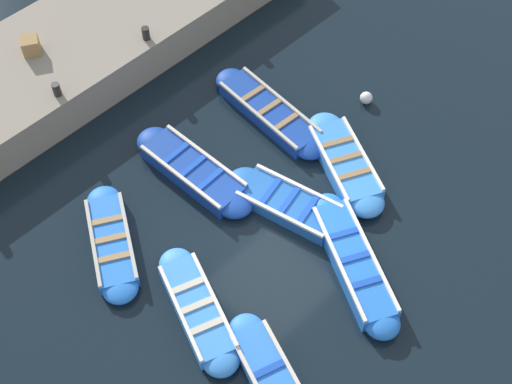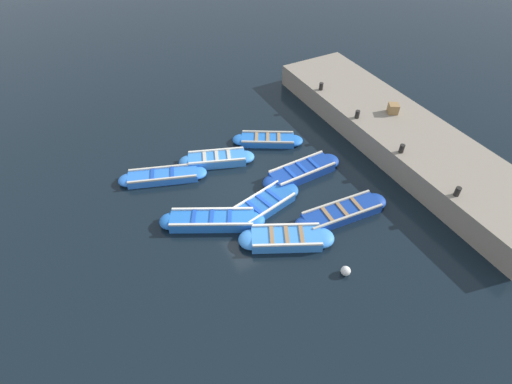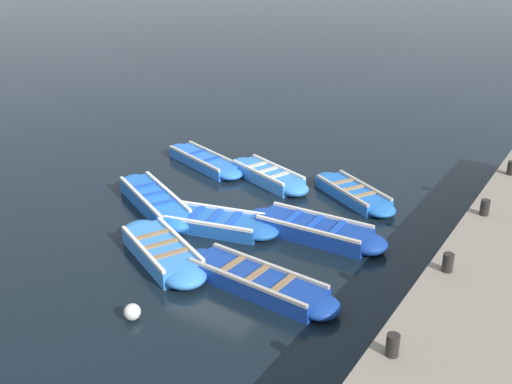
# 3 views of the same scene
# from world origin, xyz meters

# --- Properties ---
(ground_plane) EXTENTS (120.00, 120.00, 0.00)m
(ground_plane) POSITION_xyz_m (0.00, 0.00, 0.00)
(ground_plane) COLOR black
(boat_alongside) EXTENTS (3.28, 1.83, 0.42)m
(boat_alongside) POSITION_xyz_m (-0.30, 2.63, 0.18)
(boat_alongside) COLOR #3884E0
(boat_alongside) RESTS_ON ground
(boat_tucked) EXTENTS (3.39, 2.26, 0.44)m
(boat_tucked) POSITION_xyz_m (0.06, -2.49, 0.19)
(boat_tucked) COLOR #3884E0
(boat_tucked) RESTS_ON ground
(boat_stern_in) EXTENTS (3.61, 1.86, 0.37)m
(boat_stern_in) POSITION_xyz_m (-2.67, 2.68, 0.16)
(boat_stern_in) COLOR blue
(boat_stern_in) RESTS_ON ground
(boat_drifting) EXTENTS (3.15, 2.26, 0.36)m
(boat_drifting) POSITION_xyz_m (2.30, 2.86, 0.15)
(boat_drifting) COLOR blue
(boat_drifting) RESTS_ON ground
(boat_broadside) EXTENTS (3.74, 2.42, 0.46)m
(boat_broadside) POSITION_xyz_m (-1.88, -0.53, 0.20)
(boat_broadside) COLOR blue
(boat_broadside) RESTS_ON ground
(boat_mid_row) EXTENTS (3.41, 1.65, 0.40)m
(boat_mid_row) POSITION_xyz_m (0.19, -0.66, 0.17)
(boat_mid_row) COLOR #1E59AD
(boat_mid_row) RESTS_ON ground
(boat_bow_out) EXTENTS (3.87, 1.09, 0.42)m
(boat_bow_out) POSITION_xyz_m (2.50, -2.39, 0.18)
(boat_bow_out) COLOR navy
(boat_bow_out) RESTS_ON ground
(boat_inner_gap) EXTENTS (3.65, 1.06, 0.46)m
(boat_inner_gap) POSITION_xyz_m (2.45, 0.25, 0.20)
(boat_inner_gap) COLOR navy
(boat_inner_gap) RESTS_ON ground
(quay_wall) EXTENTS (3.59, 14.47, 1.06)m
(quay_wall) POSITION_xyz_m (7.43, 0.00, 0.53)
(quay_wall) COLOR gray
(quay_wall) RESTS_ON ground
(bollard_north) EXTENTS (0.20, 0.20, 0.35)m
(bollard_north) POSITION_xyz_m (5.98, -4.19, 1.23)
(bollard_north) COLOR black
(bollard_north) RESTS_ON quay_wall
(bollard_mid_north) EXTENTS (0.20, 0.20, 0.35)m
(bollard_mid_north) POSITION_xyz_m (5.98, -1.40, 1.23)
(bollard_mid_north) COLOR black
(bollard_mid_north) RESTS_ON quay_wall
(bollard_mid_south) EXTENTS (0.20, 0.20, 0.35)m
(bollard_mid_south) POSITION_xyz_m (5.98, 1.40, 1.23)
(bollard_mid_south) COLOR black
(bollard_mid_south) RESTS_ON quay_wall
(bollard_south) EXTENTS (0.20, 0.20, 0.35)m
(bollard_south) POSITION_xyz_m (5.98, 4.19, 1.23)
(bollard_south) COLOR black
(bollard_south) RESTS_ON quay_wall
(wooden_crate) EXTENTS (0.59, 0.59, 0.43)m
(wooden_crate) POSITION_xyz_m (7.65, 0.97, 1.27)
(wooden_crate) COLOR olive
(wooden_crate) RESTS_ON quay_wall
(buoy_orange_near) EXTENTS (0.33, 0.33, 0.33)m
(buoy_orange_near) POSITION_xyz_m (1.07, -4.52, 0.16)
(buoy_orange_near) COLOR silver
(buoy_orange_near) RESTS_ON ground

